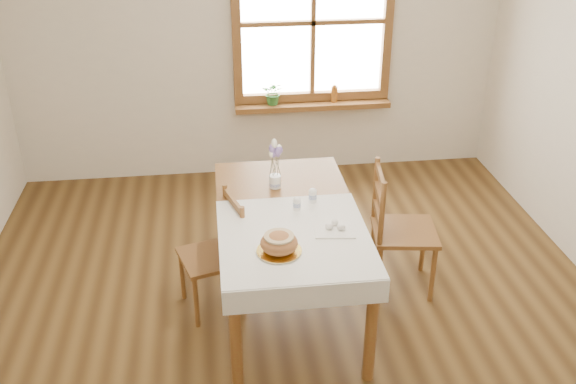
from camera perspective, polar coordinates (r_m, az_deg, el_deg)
The scene contains 18 objects.
ground at distance 4.31m, azimuth 0.51°, elevation -12.52°, with size 5.00×5.00×0.00m, color brown.
room_walls at distance 3.46m, azimuth 0.63°, elevation 9.54°, with size 4.60×5.10×2.65m.
window at distance 5.95m, azimuth 2.23°, elevation 14.83°, with size 1.46×0.08×1.46m.
window_sill at distance 6.11m, azimuth 2.20°, elevation 7.72°, with size 1.46×0.20×0.05m.
dining_table at distance 4.17m, azimuth -0.00°, elevation -2.86°, with size 0.90×1.60×0.75m.
table_linen at distance 3.86m, azimuth 0.57°, elevation -4.00°, with size 0.91×0.99×0.01m, color white.
chair_left at distance 4.34m, azimuth -6.88°, elevation -5.61°, with size 0.39×0.41×0.83m, color brown, non-canonical shape.
chair_right at distance 4.56m, azimuth 10.33°, elevation -3.31°, with size 0.44×0.46×0.93m, color brown, non-canonical shape.
bread_plate at distance 3.71m, azimuth -0.80°, elevation -5.29°, with size 0.25×0.25×0.01m, color white.
bread_loaf at distance 3.67m, azimuth -0.80°, elevation -4.42°, with size 0.22×0.22×0.12m, color #B0723E.
egg_napkin at distance 3.92m, azimuth 4.16°, elevation -3.34°, with size 0.24×0.21×0.01m, color white.
eggs at distance 3.91m, azimuth 4.17°, elevation -3.01°, with size 0.19×0.17×0.04m, color silver, non-canonical shape.
salt_shaker at distance 4.11m, azimuth 0.79°, elevation -1.03°, with size 0.05×0.05×0.09m, color white.
pepper_shaker at distance 4.21m, azimuth 2.20°, elevation -0.29°, with size 0.05×0.05×0.10m, color white.
flower_vase at distance 4.40m, azimuth -1.15°, elevation 0.85°, with size 0.08×0.08×0.09m, color white.
lavender_bouquet at distance 4.32m, azimuth -1.17°, elevation 2.97°, with size 0.14×0.14×0.27m, color #775EA7, non-canonical shape.
potted_plant at distance 6.02m, azimuth -1.29°, elevation 8.56°, with size 0.20×0.22×0.17m, color #30702D.
amber_bottle at distance 6.10m, azimuth 4.14°, elevation 8.74°, with size 0.06×0.06×0.17m, color #A25C1E.
Camera 1 is at (-0.45, -3.25, 2.80)m, focal length 40.00 mm.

